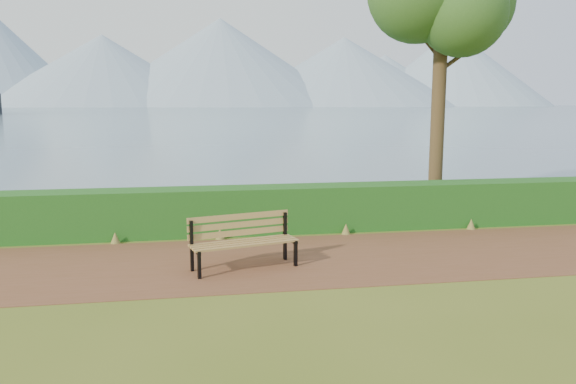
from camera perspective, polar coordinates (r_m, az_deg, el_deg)
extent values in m
plane|color=#4A5B1A|center=(9.92, 0.10, -7.40)|extent=(140.00, 140.00, 0.00)
cube|color=brown|center=(10.21, -0.19, -6.90)|extent=(40.00, 3.40, 0.01)
cube|color=#134514|center=(12.31, -1.96, -1.77)|extent=(32.00, 0.85, 1.00)
cube|color=slate|center=(269.40, -9.43, 8.37)|extent=(700.00, 510.00, 0.00)
cone|color=#7A90A3|center=(409.12, -18.25, 11.61)|extent=(160.00, 160.00, 48.00)
cone|color=#7A90A3|center=(415.90, -6.85, 12.91)|extent=(190.00, 190.00, 62.00)
cone|color=#7A90A3|center=(424.90, 5.70, 12.04)|extent=(170.00, 170.00, 50.00)
cone|color=#7A90A3|center=(466.06, 16.34, 11.95)|extent=(150.00, 150.00, 58.00)
cone|color=#7A90A3|center=(439.70, -10.96, 10.84)|extent=(120.00, 120.00, 35.00)
cone|color=#7A90A3|center=(460.40, 9.75, 11.10)|extent=(130.00, 130.00, 40.00)
cube|color=black|center=(9.19, -9.01, -7.37)|extent=(0.06, 0.07, 0.46)
cube|color=black|center=(9.56, -9.76, -5.45)|extent=(0.06, 0.07, 0.88)
cube|color=black|center=(9.35, -9.41, -5.84)|extent=(0.18, 0.53, 0.05)
cube|color=black|center=(9.76, 0.78, -6.28)|extent=(0.06, 0.07, 0.46)
cube|color=black|center=(10.11, -0.31, -4.52)|extent=(0.06, 0.07, 0.88)
cube|color=black|center=(9.91, 0.23, -4.86)|extent=(0.18, 0.53, 0.05)
cube|color=olive|center=(9.41, -4.04, -5.44)|extent=(1.80, 0.55, 0.04)
cube|color=olive|center=(9.53, -4.32, -5.26)|extent=(1.80, 0.55, 0.04)
cube|color=olive|center=(9.65, -4.58, -5.09)|extent=(1.80, 0.55, 0.04)
cube|color=olive|center=(9.77, -4.84, -4.92)|extent=(1.80, 0.55, 0.04)
cube|color=olive|center=(9.79, -4.97, -4.14)|extent=(1.79, 0.51, 0.11)
cube|color=olive|center=(9.76, -4.98, -3.33)|extent=(1.79, 0.51, 0.11)
cube|color=olive|center=(9.73, -4.99, -2.51)|extent=(1.79, 0.51, 0.11)
cylinder|color=#3D2B19|center=(14.99, 15.09, 10.16)|extent=(0.35, 0.35, 6.35)
sphere|color=#204316|center=(15.74, 17.85, 17.73)|extent=(2.29, 2.29, 2.29)
sphere|color=#204316|center=(14.67, 17.34, 17.02)|extent=(2.12, 2.12, 2.12)
cylinder|color=#3D2B19|center=(15.19, 16.60, 12.75)|extent=(0.93, 0.11, 0.69)
cylinder|color=#3D2B19|center=(15.00, 13.86, 14.61)|extent=(0.72, 0.33, 0.63)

